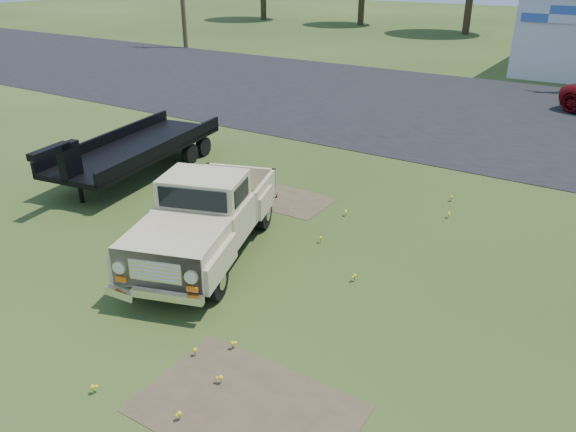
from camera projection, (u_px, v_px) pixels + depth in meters
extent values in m
plane|color=#294014|center=(276.00, 282.00, 10.84)|extent=(140.00, 140.00, 0.00)
cube|color=black|center=(484.00, 114.00, 22.32)|extent=(90.00, 14.00, 0.02)
cube|color=#4F3E2A|center=(247.00, 409.00, 7.82)|extent=(3.00, 2.00, 0.01)
cube|color=#4F3E2A|center=(287.00, 200.00, 14.49)|extent=(2.20, 1.60, 0.01)
cube|color=silver|center=(549.00, 14.00, 26.81)|extent=(2.50, 0.08, 0.80)
cylinder|color=#3D2A1B|center=(263.00, 0.00, 54.31)|extent=(0.56, 0.56, 3.60)
cylinder|color=#3D2A1B|center=(361.00, 6.00, 50.28)|extent=(0.56, 0.56, 3.24)
cylinder|color=#3D2A1B|center=(468.00, 8.00, 44.12)|extent=(0.56, 0.56, 3.96)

